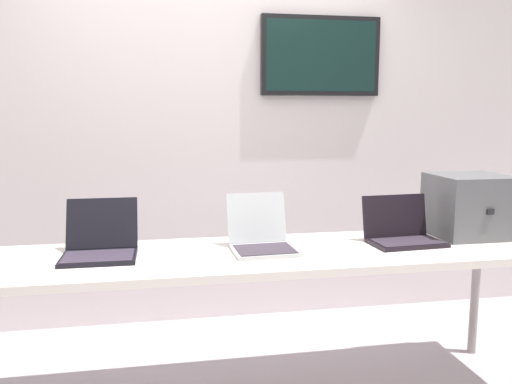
% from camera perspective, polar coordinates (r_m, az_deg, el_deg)
% --- Properties ---
extents(back_wall, '(8.00, 0.11, 2.61)m').
position_cam_1_polar(back_wall, '(3.69, -5.05, 6.23)').
color(back_wall, silver).
rests_on(back_wall, ground).
extents(workbench, '(3.29, 0.70, 0.78)m').
position_cam_1_polar(workbench, '(2.67, -2.95, -7.63)').
color(workbench, white).
rests_on(workbench, ground).
extents(equipment_box, '(0.40, 0.39, 0.35)m').
position_cam_1_polar(equipment_box, '(3.22, 22.04, -1.35)').
color(equipment_box, '#56575C').
rests_on(equipment_box, workbench).
extents(laptop_station_1, '(0.35, 0.39, 0.26)m').
position_cam_1_polar(laptop_station_1, '(2.70, -16.49, -5.40)').
color(laptop_station_1, black).
rests_on(laptop_station_1, workbench).
extents(laptop_station_2, '(0.33, 0.37, 0.27)m').
position_cam_1_polar(laptop_station_2, '(2.71, 0.57, -4.94)').
color(laptop_station_2, '#AEB1B7').
rests_on(laptop_station_2, workbench).
extents(laptop_station_3, '(0.39, 0.30, 0.25)m').
position_cam_1_polar(laptop_station_3, '(2.95, 15.49, -4.20)').
color(laptop_station_3, black).
rests_on(laptop_station_3, workbench).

